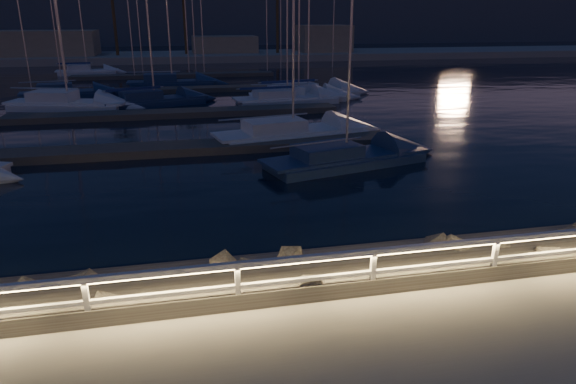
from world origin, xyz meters
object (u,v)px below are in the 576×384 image
sailboat_g (296,95)px  sailboat_i (66,93)px  guard_rail (185,280)px  sailboat_j (152,100)px  sailboat_h (284,98)px  sailboat_n (170,82)px  sailboat_f (65,103)px  sailboat_d (342,157)px  sailboat_l (305,92)px  sailboat_m (86,71)px  sailboat_c (289,132)px

sailboat_g → sailboat_i: (-18.41, 5.20, 0.03)m
guard_rail → sailboat_g: size_ratio=3.28×
sailboat_i → sailboat_j: bearing=-47.7°
sailboat_h → sailboat_n: sailboat_n is taller
sailboat_f → sailboat_g: (17.39, 0.57, -0.05)m
sailboat_n → sailboat_d: bearing=-75.3°
sailboat_d → sailboat_j: bearing=100.8°
sailboat_d → sailboat_l: (3.41, 20.57, 0.04)m
sailboat_m → sailboat_c: bearing=-70.8°
sailboat_h → sailboat_j: 10.09m
guard_rail → sailboat_m: size_ratio=3.76×
sailboat_n → sailboat_l: bearing=-39.5°
sailboat_g → sailboat_l: 1.83m
guard_rail → sailboat_m: 55.90m
sailboat_i → sailboat_m: (-1.14, 18.71, -0.02)m
sailboat_g → sailboat_n: bearing=137.9°
sailboat_c → sailboat_j: (-7.72, 13.34, -0.01)m
sailboat_c → sailboat_n: size_ratio=1.03×
guard_rail → sailboat_m: (-10.02, 54.99, -0.95)m
sailboat_l → sailboat_i: bearing=158.5°
sailboat_f → sailboat_j: size_ratio=1.10×
sailboat_h → sailboat_n: (-8.72, 12.05, 0.05)m
sailboat_g → sailboat_n: sailboat_n is taller
sailboat_c → sailboat_i: 24.03m
guard_rail → sailboat_g: bearing=73.0°
guard_rail → sailboat_l: size_ratio=2.85×
guard_rail → sailboat_f: bearing=104.4°
sailboat_l → sailboat_g: bearing=-138.7°
sailboat_h → sailboat_f: bearing=171.7°
sailboat_m → sailboat_i: bearing=-90.3°
sailboat_h → sailboat_i: sailboat_h is taller
sailboat_c → sailboat_g: size_ratio=1.09×
sailboat_g → sailboat_h: 1.88m
sailboat_h → sailboat_i: 18.39m
sailboat_i → sailboat_n: size_ratio=0.89×
sailboat_f → sailboat_g: size_ratio=1.10×
sailboat_i → sailboat_n: (8.44, 5.44, 0.01)m
sailboat_g → sailboat_n: (-9.97, 10.64, 0.04)m
guard_rail → sailboat_l: (10.66, 32.52, -0.93)m
guard_rail → sailboat_f: size_ratio=2.98×
sailboat_f → sailboat_j: bearing=17.8°
sailboat_c → sailboat_g: sailboat_c is taller
sailboat_g → sailboat_j: bearing=-173.4°
sailboat_g → sailboat_h: sailboat_h is taller
sailboat_c → sailboat_h: size_ratio=1.05×
sailboat_j → sailboat_n: (1.32, 10.99, 0.02)m
sailboat_d → sailboat_f: (-15.11, 18.56, 0.07)m
sailboat_d → sailboat_f: 23.93m
sailboat_j → sailboat_m: (-8.27, 24.26, -0.02)m
sailboat_d → sailboat_n: sailboat_n is taller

